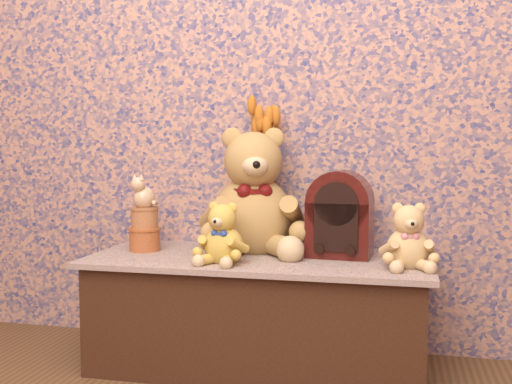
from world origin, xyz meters
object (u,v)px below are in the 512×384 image
ceramic_vase (264,220)px  cat_figurine (144,190)px  teddy_medium (224,230)px  cathedral_radio (340,214)px  teddy_large (253,185)px  biscuit_tin_lower (145,240)px  teddy_small (408,233)px

ceramic_vase → cat_figurine: cat_figurine is taller
teddy_medium → cathedral_radio: cathedral_radio is taller
teddy_large → biscuit_tin_lower: (-0.41, -0.08, -0.21)m
teddy_small → cat_figurine: size_ratio=1.74×
teddy_medium → cat_figurine: bearing=165.2°
cathedral_radio → teddy_medium: bearing=-146.9°
teddy_small → cat_figurine: cat_figurine is taller
teddy_large → cat_figurine: size_ratio=3.79×
teddy_large → cathedral_radio: (0.33, -0.03, -0.10)m
cathedral_radio → ceramic_vase: (-0.31, 0.13, -0.05)m
ceramic_vase → cathedral_radio: bearing=-22.8°
teddy_small → biscuit_tin_lower: teddy_small is taller
ceramic_vase → biscuit_tin_lower: bearing=-157.3°
teddy_large → teddy_medium: 0.28m
cat_figurine → cathedral_radio: bearing=24.5°
teddy_medium → cat_figurine: 0.41m
teddy_medium → ceramic_vase: bearing=87.3°
ceramic_vase → cat_figurine: size_ratio=1.64×
teddy_large → cathedral_radio: size_ratio=1.61×
teddy_large → biscuit_tin_lower: size_ratio=4.26×
cathedral_radio → ceramic_vase: cathedral_radio is taller
biscuit_tin_lower → teddy_large: bearing=11.1°
cathedral_radio → teddy_large: bearing=179.2°
teddy_small → cathedral_radio: (-0.24, 0.15, 0.04)m
biscuit_tin_lower → cat_figurine: bearing=0.0°
teddy_large → teddy_small: teddy_large is taller
teddy_medium → biscuit_tin_lower: (-0.36, 0.16, -0.07)m
teddy_medium → biscuit_tin_lower: size_ratio=1.90×
cat_figurine → biscuit_tin_lower: bearing=0.0°
teddy_medium → cat_figurine: size_ratio=1.70×
teddy_large → biscuit_tin_lower: teddy_large is taller
teddy_small → cathedral_radio: size_ratio=0.74×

